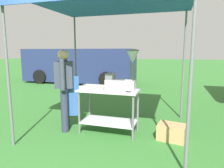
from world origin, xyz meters
TOP-DOWN VIEW (x-y plane):
  - ground_plane at (0.00, 6.00)m, footprint 70.00×70.00m
  - stall_canopy at (-0.19, 1.17)m, footprint 2.94×2.54m
  - donut_cart at (-0.19, 1.07)m, footprint 1.14×0.58m
  - donut_tray at (-0.45, 0.98)m, footprint 0.48×0.30m
  - donut_fryer at (0.07, 1.14)m, footprint 0.62×0.28m
  - menu_sign at (0.22, 0.92)m, footprint 0.13×0.05m
  - vendor at (-1.06, 0.92)m, footprint 0.46×0.52m
  - supply_crate at (0.98, 1.06)m, footprint 0.52×0.41m
  - van_navy at (-3.66, 6.85)m, footprint 5.57×2.20m

SIDE VIEW (x-z plane):
  - ground_plane at x=0.00m, z-range 0.00..0.00m
  - supply_crate at x=0.98m, z-range 0.00..0.29m
  - donut_cart at x=-0.19m, z-range 0.18..1.03m
  - donut_tray at x=-0.45m, z-range 0.84..0.91m
  - van_navy at x=-3.66m, z-range 0.03..1.72m
  - vendor at x=-1.06m, z-range 0.10..1.71m
  - menu_sign at x=0.22m, z-range 0.84..1.06m
  - donut_fryer at x=0.07m, z-range 0.73..1.48m
  - stall_canopy at x=-0.19m, z-range 1.17..3.68m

